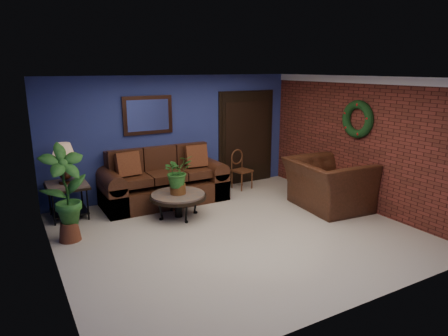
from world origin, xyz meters
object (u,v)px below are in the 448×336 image
table_lamp (64,158)px  side_chair (240,167)px  coffee_table (178,197)px  end_table (67,191)px  armchair (328,184)px  sofa (163,184)px

table_lamp → side_chair: 3.72m
coffee_table → end_table: bearing=151.9°
coffee_table → armchair: 2.87m
sofa → table_lamp: size_ratio=3.53×
armchair → coffee_table: bearing=76.0°
end_table → table_lamp: size_ratio=1.03×
coffee_table → sofa: bearing=85.7°
coffee_table → table_lamp: bearing=151.9°
table_lamp → armchair: (4.45, -1.88, -0.63)m
table_lamp → armchair: size_ratio=0.48×
end_table → coffee_table: bearing=-28.1°
table_lamp → armchair: table_lamp is taller
table_lamp → side_chair: size_ratio=0.79×
coffee_table → end_table: 1.98m
sofa → side_chair: (1.85, 0.02, 0.13)m
sofa → end_table: bearing=-178.7°
sofa → side_chair: 1.85m
end_table → side_chair: (3.67, 0.06, -0.01)m
end_table → armchair: 4.83m
sofa → armchair: (2.63, -1.93, 0.11)m
coffee_table → armchair: size_ratio=0.71×
coffee_table → table_lamp: 2.11m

